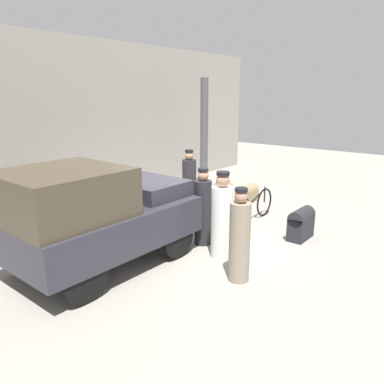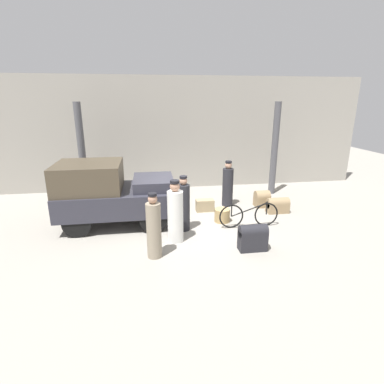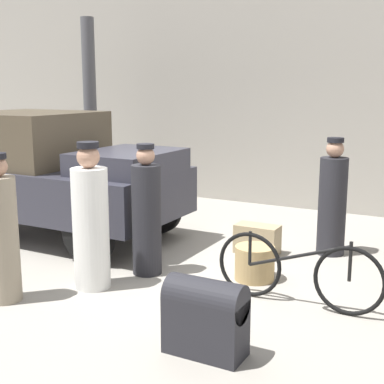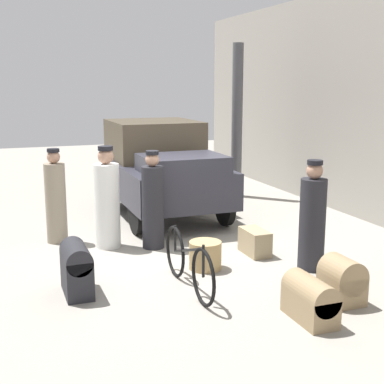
{
  "view_description": "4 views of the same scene",
  "coord_description": "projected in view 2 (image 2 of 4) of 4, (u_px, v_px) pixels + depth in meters",
  "views": [
    {
      "loc": [
        -5.9,
        -4.8,
        3.01
      ],
      "look_at": [
        0.2,
        0.2,
        0.95
      ],
      "focal_mm": 35.0,
      "sensor_mm": 36.0,
      "label": 1
    },
    {
      "loc": [
        -1.07,
        -8.24,
        3.6
      ],
      "look_at": [
        0.2,
        0.2,
        0.95
      ],
      "focal_mm": 28.0,
      "sensor_mm": 36.0,
      "label": 2
    },
    {
      "loc": [
        3.33,
        -5.6,
        2.25
      ],
      "look_at": [
        0.2,
        0.2,
        0.95
      ],
      "focal_mm": 50.0,
      "sensor_mm": 36.0,
      "label": 3
    },
    {
      "loc": [
        7.97,
        -2.68,
        2.66
      ],
      "look_at": [
        0.2,
        0.2,
        0.95
      ],
      "focal_mm": 50.0,
      "sensor_mm": 36.0,
      "label": 4
    }
  ],
  "objects": [
    {
      "name": "trunk_large_brown",
      "position": [
        278.0,
        205.0,
        9.88
      ],
      "size": [
        0.71,
        0.35,
        0.51
      ],
      "color": "#937A56",
      "rests_on": "ground"
    },
    {
      "name": "canopy_pillar_right",
      "position": [
        275.0,
        149.0,
        11.49
      ],
      "size": [
        0.25,
        0.25,
        3.53
      ],
      "color": "#4C4C51",
      "rests_on": "ground"
    },
    {
      "name": "suitcase_tan_flat",
      "position": [
        253.0,
        237.0,
        7.38
      ],
      "size": [
        0.69,
        0.34,
        0.67
      ],
      "color": "#232328",
      "rests_on": "ground"
    },
    {
      "name": "conductor_in_dark_uniform",
      "position": [
        175.0,
        214.0,
        7.74
      ],
      "size": [
        0.41,
        0.41,
        1.66
      ],
      "color": "white",
      "rests_on": "ground"
    },
    {
      "name": "truck",
      "position": [
        111.0,
        191.0,
        8.8
      ],
      "size": [
        3.32,
        1.87,
        1.87
      ],
      "color": "black",
      "rests_on": "ground"
    },
    {
      "name": "porter_carrying_trunk",
      "position": [
        228.0,
        185.0,
        10.43
      ],
      "size": [
        0.37,
        0.37,
        1.59
      ],
      "color": "#232328",
      "rests_on": "ground"
    },
    {
      "name": "porter_standing_middle",
      "position": [
        154.0,
        228.0,
        6.95
      ],
      "size": [
        0.35,
        0.35,
        1.59
      ],
      "color": "gray",
      "rests_on": "ground"
    },
    {
      "name": "canopy_pillar_left",
      "position": [
        82.0,
        154.0,
        10.48
      ],
      "size": [
        0.25,
        0.25,
        3.53
      ],
      "color": "#4C4C51",
      "rests_on": "ground"
    },
    {
      "name": "wicker_basket",
      "position": [
        222.0,
        215.0,
        9.16
      ],
      "size": [
        0.47,
        0.47,
        0.41
      ],
      "color": "tan",
      "rests_on": "ground"
    },
    {
      "name": "porter_lifting_near_truck",
      "position": [
        184.0,
        206.0,
        8.43
      ],
      "size": [
        0.35,
        0.35,
        1.59
      ],
      "color": "#232328",
      "rests_on": "ground"
    },
    {
      "name": "station_building_facade",
      "position": [
        173.0,
        134.0,
        12.18
      ],
      "size": [
        16.0,
        0.15,
        4.5
      ],
      "color": "gray",
      "rests_on": "ground"
    },
    {
      "name": "trunk_barrel_dark",
      "position": [
        262.0,
        199.0,
        10.44
      ],
      "size": [
        0.49,
        0.42,
        0.58
      ],
      "color": "#937A56",
      "rests_on": "ground"
    },
    {
      "name": "trunk_wicker_pale",
      "position": [
        205.0,
        205.0,
        10.03
      ],
      "size": [
        0.6,
        0.31,
        0.39
      ],
      "color": "#9E8966",
      "rests_on": "ground"
    },
    {
      "name": "ground_plane",
      "position": [
        186.0,
        224.0,
        9.0
      ],
      "size": [
        30.0,
        30.0,
        0.0
      ],
      "primitive_type": "plane",
      "color": "gray"
    },
    {
      "name": "bicycle",
      "position": [
        249.0,
        215.0,
        8.73
      ],
      "size": [
        1.78,
        0.04,
        0.77
      ],
      "color": "black",
      "rests_on": "ground"
    }
  ]
}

